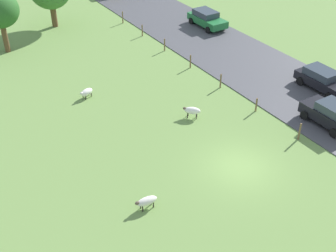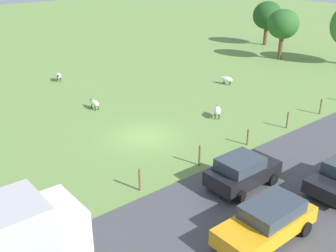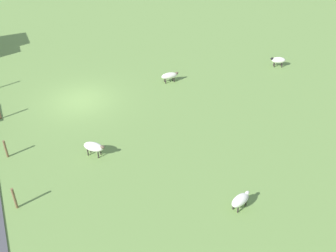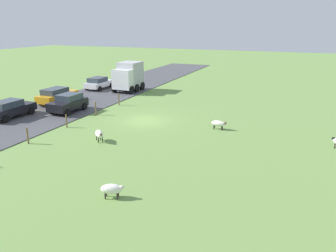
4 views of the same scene
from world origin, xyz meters
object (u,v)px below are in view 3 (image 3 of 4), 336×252
at_px(sheep_2, 278,60).
at_px(sheep_3, 240,200).
at_px(sheep_1, 170,76).
at_px(sheep_0, 94,147).

height_order(sheep_2, sheep_3, sheep_2).
bearing_deg(sheep_1, sheep_3, 80.66).
bearing_deg(sheep_1, sheep_0, 39.95).
bearing_deg(sheep_0, sheep_3, 128.05).
height_order(sheep_0, sheep_3, sheep_0).
xyz_separation_m(sheep_2, sheep_3, (10.50, 11.26, -0.05)).
bearing_deg(sheep_0, sheep_1, -140.05).
height_order(sheep_0, sheep_2, sheep_0).
bearing_deg(sheep_3, sheep_2, -133.00).
bearing_deg(sheep_0, sheep_2, -162.71).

